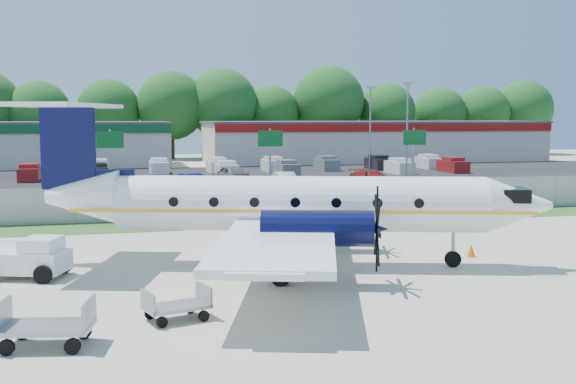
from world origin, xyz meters
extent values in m
plane|color=beige|center=(0.00, 0.00, 0.00)|extent=(170.00, 170.00, 0.00)
cube|color=#2D561E|center=(0.00, 12.00, 0.01)|extent=(170.00, 4.00, 0.02)
cube|color=black|center=(0.00, 19.00, 0.01)|extent=(170.00, 8.00, 0.02)
cube|color=black|center=(0.00, 40.00, 0.01)|extent=(170.00, 32.00, 0.02)
cube|color=gray|center=(0.00, 14.00, 1.00)|extent=(120.00, 0.02, 1.90)
cube|color=gray|center=(0.00, 14.00, 1.98)|extent=(120.00, 0.06, 0.06)
cube|color=gray|center=(0.00, 14.00, 0.05)|extent=(120.00, 0.06, 0.06)
cube|color=beige|center=(26.00, 62.00, 2.50)|extent=(44.00, 12.00, 5.00)
cube|color=#474749|center=(26.00, 62.00, 5.12)|extent=(44.40, 12.40, 0.24)
cube|color=maroon|center=(26.00, 55.90, 4.50)|extent=(44.00, 0.20, 1.00)
cylinder|color=gray|center=(-8.00, 23.00, 2.50)|extent=(0.14, 0.14, 5.00)
cube|color=#0C5923|center=(-8.00, 22.85, 4.30)|extent=(1.80, 0.08, 1.10)
cylinder|color=gray|center=(3.00, 23.00, 2.50)|extent=(0.14, 0.14, 5.00)
cube|color=#0C5923|center=(3.00, 22.85, 4.30)|extent=(1.80, 0.08, 1.10)
cylinder|color=gray|center=(14.00, 23.00, 2.50)|extent=(0.14, 0.14, 5.00)
cube|color=#0C5923|center=(14.00, 22.85, 4.30)|extent=(1.80, 0.08, 1.10)
cylinder|color=gray|center=(20.00, 38.00, 4.50)|extent=(0.18, 0.18, 9.00)
cube|color=gray|center=(20.00, 38.00, 9.00)|extent=(0.90, 0.35, 0.18)
cylinder|color=gray|center=(20.00, 48.00, 4.50)|extent=(0.18, 0.18, 9.00)
cube|color=gray|center=(20.00, 48.00, 9.00)|extent=(0.90, 0.35, 0.18)
cylinder|color=white|center=(-0.96, 0.18, 2.46)|extent=(14.29, 6.31, 2.17)
cone|color=white|center=(7.06, -2.31, 2.46)|extent=(3.05, 2.82, 2.17)
cone|color=white|center=(-9.21, 2.73, 2.69)|extent=(3.48, 2.95, 2.17)
cube|color=black|center=(6.84, -2.24, 2.86)|extent=(1.42, 1.72, 0.51)
cube|color=white|center=(-1.51, 0.35, 1.83)|extent=(9.45, 20.30, 0.25)
cylinder|color=black|center=(-1.29, -3.19, 2.00)|extent=(4.08, 2.35, 1.26)
cylinder|color=black|center=(0.67, 3.14, 2.00)|extent=(4.08, 2.35, 1.26)
cube|color=black|center=(-9.75, 2.90, 4.63)|extent=(2.14, 0.84, 3.31)
cube|color=white|center=(-9.86, 2.94, 6.29)|extent=(4.72, 7.58, 0.16)
cylinder|color=gray|center=(4.71, -1.58, 0.74)|extent=(0.14, 0.14, 1.49)
cylinder|color=black|center=(4.71, -1.58, 0.32)|extent=(0.67, 0.39, 0.64)
cylinder|color=black|center=(-2.49, -2.82, 0.37)|extent=(0.83, 0.65, 0.73)
cylinder|color=black|center=(-0.53, 3.51, 0.37)|extent=(0.83, 0.65, 0.73)
cube|color=white|center=(-11.18, 0.57, 0.61)|extent=(3.17, 2.53, 0.77)
cube|color=white|center=(-10.67, 0.37, 1.21)|extent=(1.64, 1.77, 0.55)
cube|color=black|center=(-10.20, 0.20, 1.24)|extent=(0.62, 1.21, 0.44)
cylinder|color=black|center=(-11.81, 1.73, 0.33)|extent=(0.71, 0.46, 0.66)
cylinder|color=black|center=(-10.56, -0.59, 0.33)|extent=(0.71, 0.46, 0.66)
cylinder|color=black|center=(-9.95, 1.02, 0.33)|extent=(0.71, 0.46, 0.66)
cube|color=gray|center=(-9.91, -7.98, 0.52)|extent=(2.51, 1.79, 0.14)
cube|color=gray|center=(-10.98, -7.77, 0.86)|extent=(0.35, 1.37, 0.69)
cube|color=gray|center=(-8.84, -8.18, 0.86)|extent=(0.35, 1.37, 0.69)
cylinder|color=black|center=(-10.82, -8.44, 0.21)|extent=(0.43, 0.21, 0.41)
cylinder|color=black|center=(-10.58, -7.20, 0.21)|extent=(0.43, 0.21, 0.41)
cylinder|color=black|center=(-9.24, -8.75, 0.21)|extent=(0.43, 0.21, 0.41)
cylinder|color=black|center=(-9.00, -7.51, 0.21)|extent=(0.43, 0.21, 0.41)
cube|color=gray|center=(-6.46, -6.37, 0.41)|extent=(2.03, 1.53, 0.11)
cube|color=gray|center=(-7.28, -6.61, 0.68)|extent=(0.37, 1.06, 0.54)
cube|color=gray|center=(-5.63, -6.14, 0.68)|extent=(0.37, 1.06, 0.54)
cylinder|color=black|center=(-6.93, -7.02, 0.16)|extent=(0.34, 0.19, 0.32)
cylinder|color=black|center=(-7.20, -6.07, 0.16)|extent=(0.34, 0.19, 0.32)
cylinder|color=black|center=(-5.71, -6.67, 0.16)|extent=(0.34, 0.19, 0.32)
cylinder|color=black|center=(-5.99, -5.72, 0.16)|extent=(0.34, 0.19, 0.32)
cone|color=orange|center=(6.44, 0.14, 0.27)|extent=(0.35, 0.35, 0.53)
cube|color=orange|center=(6.44, 0.14, 0.01)|extent=(0.37, 0.37, 0.03)
cone|color=orange|center=(-2.21, 8.52, 0.27)|extent=(0.35, 0.35, 0.53)
cube|color=orange|center=(-2.21, 8.52, 0.01)|extent=(0.37, 0.37, 0.03)
imported|color=black|center=(-14.08, 17.12, 0.00)|extent=(6.53, 4.05, 1.68)
imported|color=#595B5E|center=(2.15, 20.01, 0.00)|extent=(5.21, 2.99, 1.42)
imported|color=silver|center=(-10.82, 29.00, 0.00)|extent=(4.53, 6.25, 1.58)
imported|color=silver|center=(-7.27, 28.96, 0.00)|extent=(2.21, 4.98, 1.42)
imported|color=navy|center=(-1.76, 29.24, 0.00)|extent=(2.71, 4.55, 1.42)
imported|color=beige|center=(5.58, 28.79, 0.00)|extent=(1.55, 4.32, 1.42)
imported|color=maroon|center=(13.13, 29.28, 0.00)|extent=(3.04, 5.21, 1.42)
imported|color=silver|center=(-9.31, 35.05, 0.00)|extent=(1.63, 4.35, 1.42)
imported|color=#595B5E|center=(2.10, 34.45, 0.00)|extent=(2.95, 5.21, 1.67)
camera|label=1|loc=(-8.34, -26.83, 5.86)|focal=45.00mm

